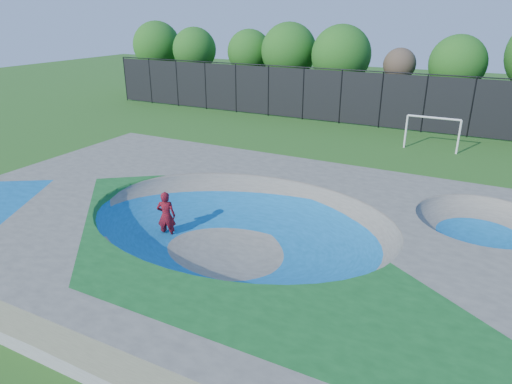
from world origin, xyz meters
The scene contains 7 objects.
ground centered at (0.00, 0.00, 0.00)m, with size 120.00×120.00×0.00m, color #225517.
skate_deck centered at (0.00, 0.00, 0.75)m, with size 22.00×14.00×1.50m, color gray.
skater centered at (-2.92, -0.29, 0.95)m, with size 0.69×0.45×1.89m, color red.
skateboard centered at (-2.92, -0.29, 0.03)m, with size 0.78×0.22×0.05m, color black.
soccer_goal centered at (4.20, 16.49, 1.45)m, with size 3.17×0.12×2.10m.
fence centered at (0.00, 21.00, 2.10)m, with size 48.09×0.09×4.04m.
treeline centered at (2.67, 25.85, 4.80)m, with size 52.76×7.18×8.24m.
Camera 1 is at (7.03, -12.39, 7.98)m, focal length 32.00 mm.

